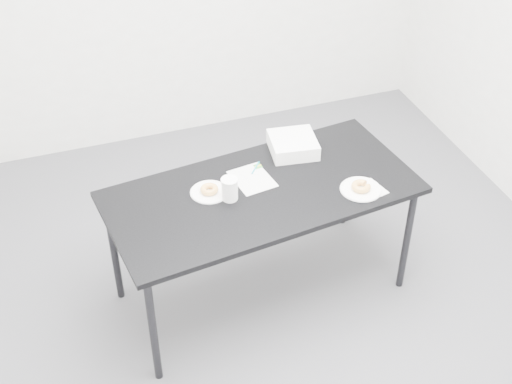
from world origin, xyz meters
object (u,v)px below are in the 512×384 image
object	(u,v)px
table	(262,198)
plate_near	(361,189)
donut_near	(361,186)
donut_far	(209,189)
coffee_cup	(230,189)
pen	(256,168)
bakery_box	(293,145)
plate_far	(209,192)
scorecard	(252,179)

from	to	relation	value
table	plate_near	size ratio (longest dim) A/B	7.85
donut_near	donut_far	size ratio (longest dim) A/B	1.08
coffee_cup	donut_near	bearing A→B (deg)	-13.45
plate_near	pen	bearing A→B (deg)	141.40
coffee_cup	bakery_box	distance (m)	0.57
table	pen	size ratio (longest dim) A/B	15.05
pen	coffee_cup	bearing A→B (deg)	172.68
plate_far	bakery_box	size ratio (longest dim) A/B	0.80
coffee_cup	plate_near	bearing A→B (deg)	-13.45
donut_far	donut_near	bearing A→B (deg)	-17.85
donut_far	plate_far	bearing A→B (deg)	0.00
table	donut_near	distance (m)	0.54
donut_far	scorecard	bearing A→B (deg)	8.62
scorecard	pen	xyz separation A→B (m)	(0.05, 0.09, 0.00)
scorecard	pen	bearing A→B (deg)	51.62
bakery_box	coffee_cup	bearing A→B (deg)	-139.60
plate_near	coffee_cup	distance (m)	0.71
table	coffee_cup	bearing A→B (deg)	177.07
bakery_box	plate_near	bearing A→B (deg)	-57.87
donut_near	coffee_cup	size ratio (longest dim) A/B	0.82
table	bakery_box	distance (m)	0.43
bakery_box	donut_far	bearing A→B (deg)	-150.97
coffee_cup	bakery_box	xyz separation A→B (m)	(0.48, 0.30, -0.02)
plate_far	donut_near	bearing A→B (deg)	-17.85
plate_near	table	bearing A→B (deg)	160.56
table	donut_far	xyz separation A→B (m)	(-0.28, 0.07, 0.08)
pen	plate_near	bearing A→B (deg)	-90.00
table	plate_far	xyz separation A→B (m)	(-0.28, 0.07, 0.06)
table	donut_near	bearing A→B (deg)	-26.32
scorecard	bakery_box	bearing A→B (deg)	21.48
scorecard	table	bearing A→B (deg)	-89.49
scorecard	plate_near	size ratio (longest dim) A/B	1.12
table	plate_near	world-z (taller)	plate_near
table	scorecard	xyz separation A→B (m)	(-0.02, 0.11, 0.06)
plate_far	bakery_box	distance (m)	0.61
table	bakery_box	world-z (taller)	bakery_box
scorecard	donut_near	bearing A→B (deg)	-37.47
donut_near	plate_far	bearing A→B (deg)	162.15
pen	coffee_cup	size ratio (longest dim) A/B	0.91
scorecard	bakery_box	distance (m)	0.36
bakery_box	donut_near	bearing A→B (deg)	-57.87
table	plate_far	distance (m)	0.29
pen	bakery_box	world-z (taller)	bakery_box
table	bakery_box	xyz separation A→B (m)	(0.29, 0.29, 0.10)
scorecard	bakery_box	world-z (taller)	bakery_box
pen	donut_near	distance (m)	0.60
table	bakery_box	size ratio (longest dim) A/B	6.76
table	plate_near	xyz separation A→B (m)	(0.50, -0.18, 0.06)
table	donut_far	distance (m)	0.30
pen	donut_far	size ratio (longest dim) A/B	1.20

